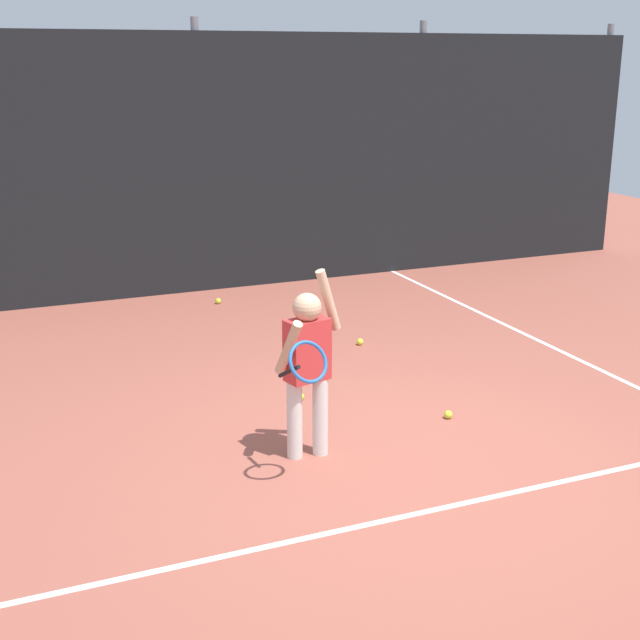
# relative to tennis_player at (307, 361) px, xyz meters

# --- Properties ---
(ground_plane) EXTENTS (20.00, 20.00, 0.00)m
(ground_plane) POSITION_rel_tennis_player_xyz_m (0.59, -0.24, -0.73)
(ground_plane) COLOR #9E5142
(court_line_baseline) EXTENTS (9.00, 0.05, 0.00)m
(court_line_baseline) POSITION_rel_tennis_player_xyz_m (0.59, -1.02, -0.72)
(court_line_baseline) COLOR white
(court_line_baseline) RESTS_ON ground
(court_line_sideline) EXTENTS (0.05, 9.00, 0.00)m
(court_line_sideline) POSITION_rel_tennis_player_xyz_m (3.14, 0.76, -0.72)
(court_line_sideline) COLOR white
(court_line_sideline) RESTS_ON ground
(back_fence_windscreen) EXTENTS (12.10, 0.08, 3.02)m
(back_fence_windscreen) POSITION_rel_tennis_player_xyz_m (0.59, 4.81, 0.79)
(back_fence_windscreen) COLOR black
(back_fence_windscreen) RESTS_ON ground
(fence_post_2) EXTENTS (0.09, 0.09, 3.17)m
(fence_post_2) POSITION_rel_tennis_player_xyz_m (0.59, 4.87, 0.86)
(fence_post_2) COLOR slate
(fence_post_2) RESTS_ON ground
(fence_post_3) EXTENTS (0.09, 0.09, 3.17)m
(fence_post_3) POSITION_rel_tennis_player_xyz_m (3.54, 4.87, 0.86)
(fence_post_3) COLOR slate
(fence_post_3) RESTS_ON ground
(fence_post_4) EXTENTS (0.09, 0.09, 3.17)m
(fence_post_4) POSITION_rel_tennis_player_xyz_m (6.49, 4.87, 0.86)
(fence_post_4) COLOR slate
(fence_post_4) RESTS_ON ground
(tennis_player) EXTENTS (0.62, 0.68, 1.35)m
(tennis_player) POSITION_rel_tennis_player_xyz_m (0.00, 0.00, 0.00)
(tennis_player) COLOR silver
(tennis_player) RESTS_ON ground
(tennis_ball_0) EXTENTS (0.07, 0.07, 0.07)m
(tennis_ball_0) POSITION_rel_tennis_player_xyz_m (1.32, 3.26, -0.69)
(tennis_ball_0) COLOR #CCE033
(tennis_ball_0) RESTS_ON ground
(tennis_ball_1) EXTENTS (0.07, 0.07, 0.07)m
(tennis_ball_1) POSITION_rel_tennis_player_xyz_m (1.28, 0.21, -0.69)
(tennis_ball_1) COLOR #CCE033
(tennis_ball_1) RESTS_ON ground
(tennis_ball_2) EXTENTS (0.07, 0.07, 0.07)m
(tennis_ball_2) POSITION_rel_tennis_player_xyz_m (0.34, 1.01, -0.69)
(tennis_ball_2) COLOR #CCE033
(tennis_ball_2) RESTS_ON ground
(tennis_ball_3) EXTENTS (0.07, 0.07, 0.07)m
(tennis_ball_3) POSITION_rel_tennis_player_xyz_m (0.55, 4.13, -0.69)
(tennis_ball_3) COLOR #CCE033
(tennis_ball_3) RESTS_ON ground
(tennis_ball_4) EXTENTS (0.07, 0.07, 0.07)m
(tennis_ball_4) POSITION_rel_tennis_player_xyz_m (1.42, 2.13, -0.69)
(tennis_ball_4) COLOR #CCE033
(tennis_ball_4) RESTS_ON ground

